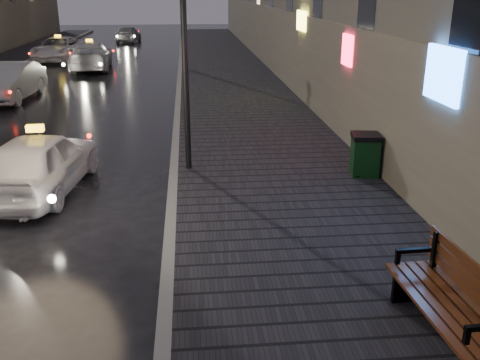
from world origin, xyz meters
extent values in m
plane|color=black|center=(0.00, 0.00, 0.00)|extent=(120.00, 120.00, 0.00)
cube|color=black|center=(3.90, 21.00, 0.07)|extent=(4.60, 58.00, 0.15)
cube|color=slate|center=(1.50, 21.00, 0.07)|extent=(0.20, 58.00, 0.15)
cylinder|color=black|center=(1.85, 6.00, 2.65)|extent=(0.14, 0.14, 5.00)
cylinder|color=black|center=(1.85, 22.00, 2.65)|extent=(0.14, 0.14, 5.00)
cube|color=black|center=(4.82, 0.00, 0.37)|extent=(0.56, 0.09, 0.45)
cube|color=black|center=(5.07, 0.01, 0.77)|extent=(0.07, 0.07, 0.79)
cube|color=black|center=(4.76, 0.00, 0.91)|extent=(0.47, 0.08, 0.06)
cube|color=#47200F|center=(4.86, -0.84, 0.63)|extent=(0.79, 2.05, 0.04)
cube|color=#47200F|center=(5.13, -0.83, 0.96)|extent=(0.13, 2.02, 0.45)
cube|color=black|center=(5.80, 5.13, 0.57)|extent=(0.65, 0.65, 0.84)
cube|color=black|center=(5.80, 5.13, 1.04)|extent=(0.70, 0.70, 0.11)
imported|color=white|center=(-1.28, 5.09, 0.67)|extent=(2.07, 4.10, 1.34)
imported|color=#9C9DA4|center=(-4.96, 15.47, 0.71)|extent=(1.81, 4.39, 1.41)
imported|color=silver|center=(-3.20, 23.46, 0.72)|extent=(2.40, 5.13, 1.45)
imported|color=silver|center=(-5.71, 27.53, 0.68)|extent=(2.85, 5.13, 1.36)
imported|color=gray|center=(-2.74, 38.57, 0.64)|extent=(1.96, 3.90, 1.28)
camera|label=1|loc=(1.90, -6.01, 4.16)|focal=40.00mm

